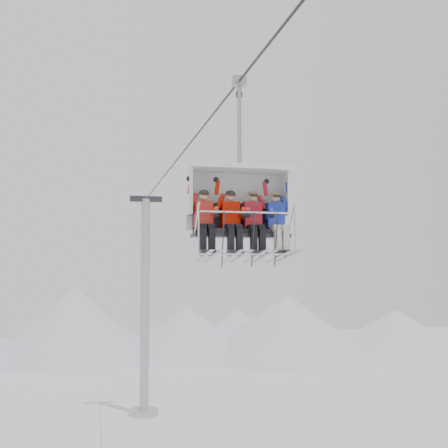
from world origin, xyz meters
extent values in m
cone|color=silver|center=(-5.00, 44.00, 3.50)|extent=(16.00, 16.00, 7.00)
cone|color=silver|center=(6.00, 43.00, 2.50)|extent=(14.00, 14.00, 5.00)
cone|color=silver|center=(16.00, 41.00, 3.00)|extent=(18.00, 18.00, 6.00)
cone|color=silver|center=(27.00, 39.00, 2.25)|extent=(16.00, 16.00, 4.50)
cone|color=silver|center=(12.00, 46.00, 2.25)|extent=(12.00, 12.00, 4.50)
cylinder|color=#AAADB2|center=(0.00, 22.00, 6.65)|extent=(0.56, 0.56, 13.30)
cylinder|color=#AAADB2|center=(0.00, 22.00, 0.15)|extent=(1.80, 1.80, 0.30)
cube|color=#2D2D32|center=(0.00, 22.00, 13.30)|extent=(2.00, 0.35, 0.35)
cylinder|color=#2D2D32|center=(0.00, 0.00, 13.30)|extent=(0.06, 50.00, 0.06)
cube|color=black|center=(0.00, -1.61, 9.95)|extent=(2.02, 0.55, 0.10)
cube|color=black|center=(0.00, -1.35, 10.29)|extent=(2.02, 0.10, 0.59)
cube|color=#2D2D32|center=(0.00, -1.61, 9.86)|extent=(2.11, 0.60, 0.08)
cube|color=silver|center=(0.00, -1.13, 10.66)|extent=(2.24, 0.10, 1.34)
cube|color=silver|center=(0.00, -1.53, 11.33)|extent=(2.24, 0.90, 0.10)
cylinder|color=silver|center=(0.00, -2.16, 10.32)|extent=(2.05, 0.04, 0.04)
cylinder|color=silver|center=(0.00, -2.23, 9.45)|extent=(2.05, 0.04, 0.04)
cylinder|color=#95979D|center=(0.00, -1.51, 12.31)|extent=(0.10, 0.10, 1.97)
cube|color=#95979D|center=(0.00, -1.51, 13.30)|extent=(0.30, 0.18, 0.22)
cube|color=red|center=(-0.81, -1.57, 10.31)|extent=(0.38, 0.26, 0.57)
sphere|color=tan|center=(-0.81, -1.61, 10.71)|extent=(0.21, 0.21, 0.21)
cube|color=black|center=(-0.90, -2.01, 9.77)|extent=(0.13, 0.15, 0.46)
cube|color=black|center=(-0.72, -2.01, 9.77)|extent=(0.13, 0.15, 0.46)
cube|color=#ACAEB6|center=(-0.90, -2.11, 9.40)|extent=(0.09, 1.69, 0.26)
cube|color=#ACAEB6|center=(-0.72, -2.11, 9.40)|extent=(0.09, 1.69, 0.26)
cube|color=red|center=(-0.22, -1.57, 10.31)|extent=(0.38, 0.26, 0.57)
sphere|color=tan|center=(-0.22, -1.61, 10.71)|extent=(0.21, 0.21, 0.21)
cube|color=black|center=(-0.32, -2.01, 9.77)|extent=(0.13, 0.15, 0.46)
cube|color=black|center=(-0.13, -2.01, 9.77)|extent=(0.13, 0.15, 0.46)
cube|color=#ACAEB6|center=(-0.32, -2.11, 9.40)|extent=(0.09, 1.69, 0.26)
cube|color=#ACAEB6|center=(-0.13, -2.11, 9.40)|extent=(0.09, 1.69, 0.26)
cube|color=#AA1A27|center=(0.27, -1.57, 10.31)|extent=(0.38, 0.26, 0.57)
sphere|color=tan|center=(0.27, -1.61, 10.71)|extent=(0.21, 0.21, 0.21)
cube|color=black|center=(0.18, -2.01, 9.77)|extent=(0.13, 0.15, 0.46)
cube|color=black|center=(0.36, -2.01, 9.77)|extent=(0.13, 0.15, 0.46)
cube|color=#ACAEB6|center=(0.18, -2.11, 9.40)|extent=(0.09, 1.69, 0.26)
cube|color=#ACAEB6|center=(0.36, -2.11, 9.40)|extent=(0.09, 1.69, 0.26)
cube|color=#2034AB|center=(0.79, -1.57, 10.31)|extent=(0.38, 0.26, 0.57)
sphere|color=tan|center=(0.79, -1.61, 10.71)|extent=(0.21, 0.21, 0.21)
cube|color=beige|center=(0.70, -2.01, 9.77)|extent=(0.13, 0.15, 0.46)
cube|color=beige|center=(0.89, -2.01, 9.77)|extent=(0.13, 0.15, 0.46)
cube|color=#ACAEB6|center=(0.70, -2.11, 9.40)|extent=(0.09, 1.69, 0.26)
cube|color=#ACAEB6|center=(0.89, -2.11, 9.40)|extent=(0.09, 1.69, 0.26)
camera|label=1|loc=(-3.05, -13.31, 9.27)|focal=45.00mm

